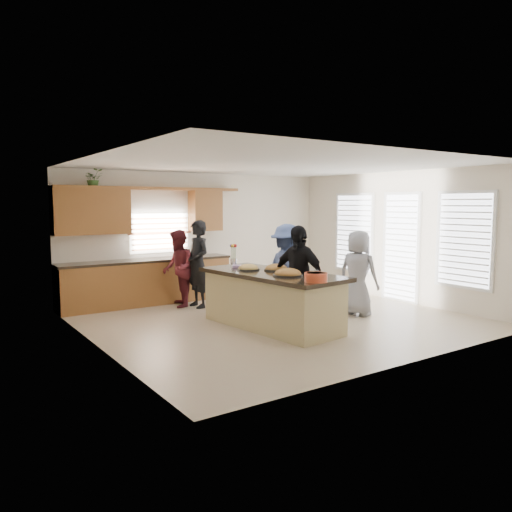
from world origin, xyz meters
TOP-DOWN VIEW (x-y plane):
  - floor at (0.00, 0.00)m, footprint 6.50×6.50m
  - room_shell at (0.00, 0.00)m, footprint 6.52×6.02m
  - back_cabinetry at (-1.47, 2.73)m, footprint 4.08×0.66m
  - right_wall_glazing at (3.22, -0.13)m, footprint 0.06×4.00m
  - island at (-0.42, -0.39)m, footprint 1.45×2.81m
  - platter_front at (-0.46, -0.88)m, footprint 0.49×0.49m
  - platter_mid at (-0.21, -0.23)m, footprint 0.43×0.43m
  - platter_back at (-0.60, 0.07)m, footprint 0.39×0.39m
  - salad_bowl at (-0.50, -1.61)m, footprint 0.34×0.34m
  - clear_cup at (-0.14, -1.20)m, footprint 0.08×0.08m
  - plate_stack at (-0.57, 0.47)m, footprint 0.19×0.19m
  - flower_vase at (-0.53, 0.67)m, footprint 0.14×0.14m
  - potted_plant at (-2.44, 2.82)m, footprint 0.37×0.32m
  - woman_left_back at (-0.69, 1.81)m, footprint 0.46×0.67m
  - woman_left_mid at (-1.01, 2.07)m, footprint 0.83×0.93m
  - woman_left_front at (-0.15, -0.75)m, footprint 0.71×1.11m
  - woman_right_back at (0.20, -0.02)m, footprint 0.84×1.22m
  - woman_right_front at (1.47, -0.55)m, footprint 0.72×0.90m

SIDE VIEW (x-z plane):
  - floor at x=0.00m, z-range 0.00..0.00m
  - island at x=-0.42m, z-range -0.02..0.93m
  - woman_left_mid at x=-1.01m, z-range 0.00..1.59m
  - woman_right_front at x=1.47m, z-range 0.00..1.62m
  - woman_right_back at x=0.20m, z-range 0.00..1.74m
  - woman_left_front at x=-0.15m, z-range 0.00..1.76m
  - woman_left_back at x=-0.69m, z-range 0.00..1.78m
  - back_cabinetry at x=-1.47m, z-range -0.32..2.14m
  - plate_stack at x=-0.57m, z-range 0.95..1.00m
  - platter_back at x=-0.60m, z-range 0.90..1.06m
  - platter_mid at x=-0.21m, z-range 0.89..1.06m
  - platter_front at x=-0.46m, z-range 0.88..1.08m
  - clear_cup at x=-0.14m, z-range 0.95..1.06m
  - salad_bowl at x=-0.50m, z-range 0.96..1.10m
  - flower_vase at x=-0.53m, z-range 0.96..1.38m
  - right_wall_glazing at x=3.22m, z-range 0.22..2.47m
  - room_shell at x=0.00m, z-range 0.50..3.31m
  - potted_plant at x=-2.44m, z-range 2.40..2.79m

